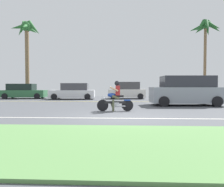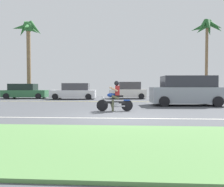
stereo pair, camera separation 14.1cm
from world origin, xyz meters
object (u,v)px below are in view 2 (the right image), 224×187
(parked_car_1, at_px, (74,92))
(palm_tree_1, at_px, (28,36))
(parked_car_3, at_px, (188,92))
(parked_car_0, at_px, (25,92))
(motorcyclist, at_px, (115,98))
(parked_car_2, at_px, (129,91))
(palm_tree_0, at_px, (207,31))
(suv_nearby, at_px, (187,91))

(parked_car_1, height_order, palm_tree_1, palm_tree_1)
(parked_car_3, bearing_deg, parked_car_0, 179.73)
(motorcyclist, xyz_separation_m, palm_tree_1, (-10.49, 13.24, 6.33))
(parked_car_2, distance_m, palm_tree_1, 13.15)
(parked_car_2, xyz_separation_m, palm_tree_1, (-11.35, 2.35, 6.20))
(parked_car_2, relative_size, palm_tree_0, 0.45)
(parked_car_0, distance_m, palm_tree_0, 19.89)
(palm_tree_1, bearing_deg, parked_car_3, -9.51)
(motorcyclist, distance_m, palm_tree_0, 16.83)
(parked_car_1, xyz_separation_m, palm_tree_1, (-6.09, 3.46, 6.25))
(motorcyclist, bearing_deg, parked_car_3, 57.89)
(parked_car_0, bearing_deg, palm_tree_0, 6.54)
(parked_car_1, xyz_separation_m, palm_tree_0, (13.49, 2.83, 6.36))
(motorcyclist, distance_m, parked_car_1, 10.73)
(palm_tree_1, bearing_deg, suv_nearby, -33.24)
(motorcyclist, relative_size, suv_nearby, 0.39)
(parked_car_0, xyz_separation_m, parked_car_1, (5.22, -0.69, 0.02))
(parked_car_0, xyz_separation_m, parked_car_3, (16.15, -0.08, -0.03))
(suv_nearby, distance_m, palm_tree_1, 18.88)
(parked_car_2, distance_m, parked_car_3, 5.69)
(suv_nearby, height_order, parked_car_2, suv_nearby)
(motorcyclist, bearing_deg, palm_tree_1, 128.39)
(suv_nearby, relative_size, palm_tree_0, 0.56)
(palm_tree_0, height_order, palm_tree_1, palm_tree_1)
(parked_car_3, bearing_deg, palm_tree_1, 170.49)
(parked_car_2, bearing_deg, motorcyclist, -94.51)
(motorcyclist, height_order, palm_tree_1, palm_tree_1)
(parked_car_0, distance_m, palm_tree_1, 6.91)
(parked_car_3, bearing_deg, motorcyclist, -122.11)
(parked_car_1, distance_m, parked_car_3, 10.94)
(suv_nearby, distance_m, parked_car_0, 15.75)
(parked_car_0, height_order, parked_car_2, parked_car_2)
(palm_tree_0, distance_m, palm_tree_1, 19.59)
(suv_nearby, bearing_deg, palm_tree_0, 63.25)
(parked_car_0, height_order, palm_tree_1, palm_tree_1)
(parked_car_2, bearing_deg, parked_car_1, -168.08)
(parked_car_0, distance_m, parked_car_1, 5.27)
(parked_car_3, xyz_separation_m, palm_tree_0, (2.56, 2.22, 6.41))
(parked_car_3, bearing_deg, suv_nearby, -106.51)
(suv_nearby, relative_size, palm_tree_1, 0.54)
(parked_car_1, relative_size, parked_car_3, 1.12)
(parked_car_1, xyz_separation_m, parked_car_3, (10.93, 0.61, -0.05))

